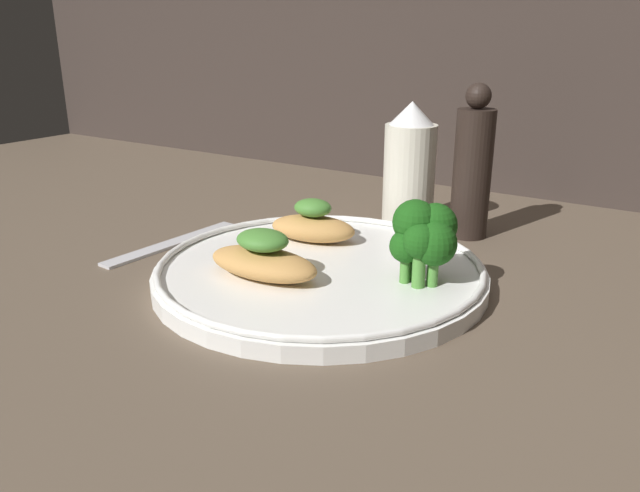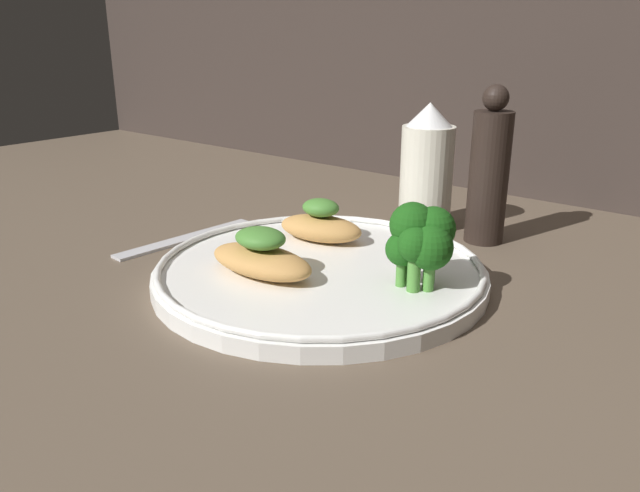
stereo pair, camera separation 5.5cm
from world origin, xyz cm
name	(u,v)px [view 1 (the left image)]	position (x,y,z in cm)	size (l,w,h in cm)	color
ground_plane	(320,287)	(0.00, 0.00, -0.50)	(180.00, 180.00, 1.00)	brown
plate	(320,271)	(0.00, 0.00, 0.99)	(29.70, 29.70, 2.00)	white
grilled_meat_front	(263,259)	(-2.78, -4.63, 3.07)	(10.57, 5.27, 4.25)	tan
grilled_meat_middle	(313,225)	(-4.59, 5.80, 3.03)	(9.48, 6.21, 4.31)	tan
broccoli_bunch	(424,235)	(9.07, 1.79, 5.57)	(5.78, 5.57, 6.97)	#4C8E38
sauce_bottle	(409,168)	(-0.81, 19.84, 6.74)	(5.84, 5.84, 14.10)	silver
pepper_grinder	(472,169)	(6.49, 19.84, 7.48)	(4.07, 4.07, 16.38)	black
fork	(173,242)	(-18.54, 0.14, 0.30)	(2.99, 17.00, 0.60)	silver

